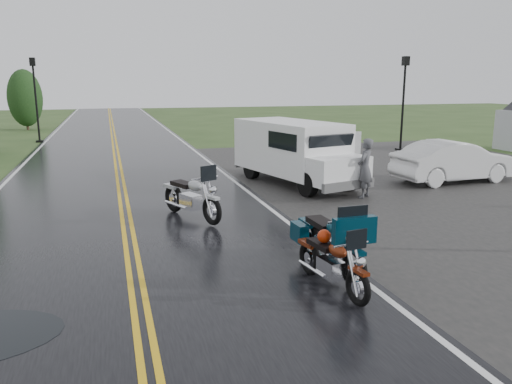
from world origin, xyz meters
TOP-DOWN VIEW (x-y plane):
  - ground at (0.00, 0.00)m, footprint 120.00×120.00m
  - road at (0.00, 10.00)m, footprint 8.00×100.00m
  - parking_pad at (11.00, 5.00)m, footprint 14.00×24.00m
  - motorcycle_red at (3.21, -2.11)m, footprint 0.99×2.06m
  - motorcycle_teal at (3.44, -1.54)m, footprint 0.96×2.41m
  - motorcycle_silver at (1.95, 2.84)m, footprint 1.76×2.54m
  - van_white at (5.36, 5.15)m, footprint 3.37×5.85m
  - person_at_van at (6.93, 4.56)m, footprint 0.76×0.75m
  - sedan_white at (11.07, 5.88)m, footprint 4.40×1.76m
  - lamp_post_far_left at (-4.14, 22.70)m, footprint 0.41×0.41m
  - lamp_post_far_right at (13.90, 13.61)m, footprint 0.40×0.40m
  - tree_left_far at (-5.88, 31.09)m, footprint 2.40×2.40m

SIDE VIEW (x-z plane):
  - ground at x=0.00m, z-range 0.00..0.00m
  - parking_pad at x=11.00m, z-range 0.00..0.03m
  - road at x=0.00m, z-range 0.00..0.04m
  - motorcycle_red at x=3.21m, z-range 0.00..1.17m
  - motorcycle_teal at x=3.44m, z-range 0.00..1.40m
  - motorcycle_silver at x=1.95m, z-range 0.00..1.41m
  - sedan_white at x=11.07m, z-range 0.00..1.42m
  - person_at_van at x=6.93m, z-range 0.00..1.77m
  - van_white at x=5.36m, z-range 0.00..2.16m
  - tree_left_far at x=-5.88m, z-range 0.00..3.69m
  - lamp_post_far_right at x=13.90m, z-range 0.00..4.70m
  - lamp_post_far_left at x=-4.14m, z-range 0.00..4.81m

